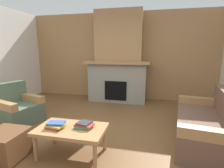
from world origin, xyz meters
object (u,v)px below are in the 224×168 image
object	(u,v)px
fireplace	(118,63)
ottoman	(6,145)
armchair	(18,109)
coffee_table	(71,131)
couch	(207,125)

from	to	relation	value
fireplace	ottoman	xyz separation A→B (m)	(-1.00, -3.33, -0.96)
armchair	coffee_table	size ratio (longest dim) A/B	0.94
armchair	coffee_table	bearing A→B (deg)	-27.11
fireplace	couch	xyz separation A→B (m)	(1.96, -2.14, -0.88)
couch	armchair	distance (m)	3.73
fireplace	ottoman	world-z (taller)	fireplace
couch	armchair	xyz separation A→B (m)	(-3.73, -0.06, 0.01)
couch	fireplace	bearing A→B (deg)	132.50
fireplace	armchair	distance (m)	2.96
fireplace	armchair	xyz separation A→B (m)	(-1.77, -2.20, -0.87)
couch	ottoman	size ratio (longest dim) A/B	3.66
coffee_table	ottoman	world-z (taller)	coffee_table
couch	coffee_table	distance (m)	2.26
couch	coffee_table	xyz separation A→B (m)	(-2.07, -0.91, 0.09)
couch	ottoman	world-z (taller)	couch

